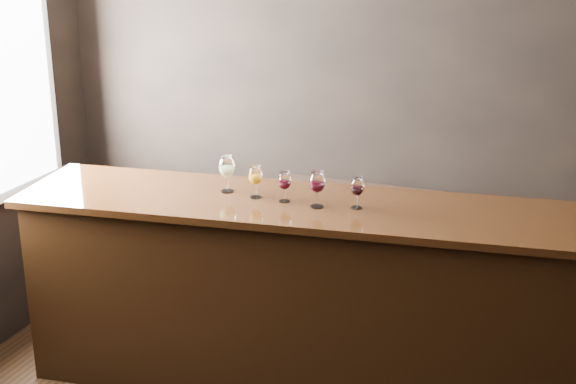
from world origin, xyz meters
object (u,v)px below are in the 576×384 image
(glass_amber, at_px, (255,176))
(glass_red_a, at_px, (285,181))
(back_bar_shelf, at_px, (491,289))
(glass_red_b, at_px, (317,183))
(glass_red_c, at_px, (357,187))
(glass_white, at_px, (227,167))
(bar_counter, at_px, (303,299))

(glass_amber, bearing_deg, glass_red_a, -1.38)
(back_bar_shelf, xyz_separation_m, glass_red_b, (-0.90, -0.65, 0.77))
(glass_amber, xyz_separation_m, glass_red_c, (0.58, 0.04, -0.01))
(glass_red_a, bearing_deg, back_bar_shelf, 29.86)
(glass_white, relative_size, glass_red_a, 1.25)
(glass_red_b, bearing_deg, back_bar_shelf, 35.82)
(glass_red_b, bearing_deg, glass_red_a, 174.40)
(bar_counter, height_order, glass_amber, glass_amber)
(bar_counter, distance_m, glass_white, 0.88)
(glass_white, bearing_deg, glass_red_c, 0.16)
(glass_red_b, distance_m, glass_red_c, 0.22)
(glass_red_b, relative_size, glass_red_c, 1.17)
(back_bar_shelf, distance_m, glass_red_b, 1.35)
(back_bar_shelf, xyz_separation_m, glass_red_c, (-0.69, -0.59, 0.75))
(glass_red_a, height_order, glass_red_c, glass_red_c)
(bar_counter, bearing_deg, glass_amber, 175.72)
(glass_red_b, xyz_separation_m, glass_red_c, (0.21, 0.06, -0.02))
(glass_white, xyz_separation_m, glass_red_b, (0.57, -0.06, -0.01))
(glass_amber, height_order, glass_red_c, glass_amber)
(glass_red_a, distance_m, glass_red_c, 0.41)
(bar_counter, height_order, glass_red_a, glass_red_a)
(glass_amber, bearing_deg, glass_red_b, -3.61)
(glass_amber, bearing_deg, back_bar_shelf, 26.14)
(bar_counter, distance_m, glass_red_b, 0.74)
(glass_red_a, xyz_separation_m, glass_red_c, (0.41, 0.04, 0.00))
(bar_counter, bearing_deg, glass_red_c, -3.36)
(glass_red_b, bearing_deg, glass_amber, 176.39)
(bar_counter, relative_size, glass_red_b, 15.39)
(bar_counter, relative_size, glass_amber, 16.85)
(bar_counter, bearing_deg, glass_red_b, -30.71)
(glass_red_b, bearing_deg, glass_white, 174.03)
(glass_red_a, xyz_separation_m, glass_red_b, (0.20, -0.02, 0.02))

